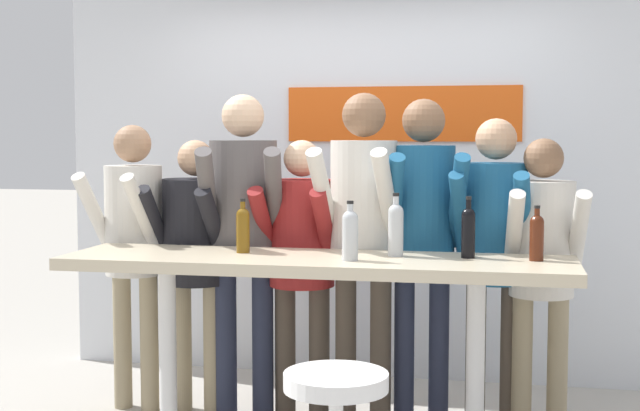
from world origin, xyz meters
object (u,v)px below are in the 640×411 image
wine_bottle_1 (396,227)px  wine_bottle_2 (243,228)px  person_rightmost (542,254)px  person_center_left (243,218)px  person_far_left (133,234)px  wine_bottle_4 (468,230)px  person_right (423,223)px  person_left (196,247)px  wine_bottle_3 (350,233)px  person_far_right (494,238)px  wine_bottle_0 (537,235)px  tasting_table (316,285)px  person_center_right (363,220)px  person_center (301,248)px

wine_bottle_1 → wine_bottle_2: (-0.79, -0.03, -0.02)m
wine_bottle_2 → person_rightmost: bearing=15.5°
person_rightmost → person_center_left: bearing=174.0°
person_far_left → wine_bottle_4: (1.95, -0.41, 0.11)m
person_right → person_rightmost: person_right is taller
person_left → wine_bottle_3: (1.02, -0.64, 0.17)m
person_far_left → person_far_right: 2.07m
person_left → person_right: bearing=7.9°
person_center_left → wine_bottle_0: (1.61, -0.45, -0.01)m
wine_bottle_1 → wine_bottle_2: 0.79m
person_right → wine_bottle_4: size_ratio=5.96×
person_left → wine_bottle_0: 1.97m
person_left → person_rightmost: (1.95, -0.05, 0.02)m
tasting_table → wine_bottle_4: wine_bottle_4 is taller
wine_bottle_1 → person_rightmost: bearing=28.1°
person_far_left → wine_bottle_0: size_ratio=6.27×
person_center_right → person_rightmost: size_ratio=1.15×
person_left → wine_bottle_0: bearing=-7.3°
person_far_left → person_center: bearing=12.3°
person_left → wine_bottle_3: size_ratio=5.49×
person_left → person_far_right: bearing=7.3°
person_far_right → person_rightmost: person_far_right is taller
person_far_right → tasting_table: bearing=-140.7°
wine_bottle_2 → person_center_right: bearing=36.6°
person_far_right → person_rightmost: size_ratio=1.07×
person_center_left → person_far_left: bearing=169.0°
person_left → wine_bottle_0: size_ratio=5.95×
tasting_table → wine_bottle_4: bearing=9.1°
person_left → person_center: bearing=9.6°
person_rightmost → person_far_right: bearing=158.9°
person_left → wine_bottle_3: person_left is taller
wine_bottle_1 → person_center_left: bearing=155.5°
person_center → person_right: bearing=3.9°
wine_bottle_0 → wine_bottle_3: (-0.88, -0.17, 0.01)m
person_center_left → person_left: bearing=165.1°
person_right → person_rightmost: 0.66m
tasting_table → wine_bottle_1: (0.39, 0.11, 0.29)m
person_far_left → person_rightmost: 2.32m
person_rightmost → wine_bottle_1: (-0.73, -0.39, 0.17)m
person_center_right → wine_bottle_4: size_ratio=6.07×
person_rightmost → wine_bottle_3: person_rightmost is taller
person_center_left → person_right: bearing=-8.9°
person_right → wine_bottle_0: size_ratio=6.79×
person_rightmost → person_center_right: bearing=175.4°
tasting_table → person_far_right: bearing=33.6°
wine_bottle_0 → wine_bottle_4: (-0.33, 0.03, 0.01)m
person_left → wine_bottle_2: (0.43, -0.47, 0.17)m
tasting_table → wine_bottle_3: size_ratio=8.78×
person_center → person_right: person_right is taller
person_center_left → person_right: size_ratio=1.02×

